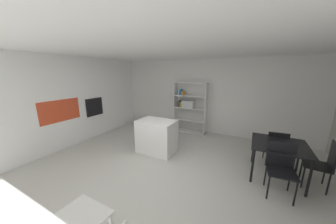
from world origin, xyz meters
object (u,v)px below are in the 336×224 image
at_px(dining_chair_far, 276,145).
at_px(dining_chair_near, 281,164).
at_px(dining_table, 279,147).
at_px(kitchen_island, 157,136).
at_px(built_in_oven, 94,107).
at_px(open_bookshelf, 189,106).
at_px(dining_chair_window_side, 324,162).
at_px(child_table, 81,221).

xyz_separation_m(dining_chair_far, dining_chair_near, (-0.02, -1.03, 0.04)).
bearing_deg(dining_table, kitchen_island, -176.23).
xyz_separation_m(built_in_oven, dining_chair_far, (5.28, 0.71, -0.54)).
relative_size(dining_chair_far, dining_chair_near, 0.92).
bearing_deg(open_bookshelf, dining_chair_window_side, -27.65).
height_order(dining_chair_far, dining_chair_near, dining_chair_near).
relative_size(built_in_oven, dining_table, 0.60).
height_order(built_in_oven, dining_table, built_in_oven).
xyz_separation_m(open_bookshelf, dining_chair_window_side, (3.36, -1.76, -0.44)).
distance_m(open_bookshelf, child_table, 4.66).
xyz_separation_m(kitchen_island, open_bookshelf, (0.18, 1.94, 0.54)).
relative_size(open_bookshelf, child_table, 2.98).
distance_m(dining_chair_far, dining_chair_window_side, 0.89).
bearing_deg(child_table, kitchen_island, 102.08).
distance_m(built_in_oven, kitchen_island, 2.52).
relative_size(dining_table, dining_chair_window_side, 1.07).
distance_m(built_in_oven, child_table, 4.08).
height_order(dining_table, dining_chair_far, dining_chair_far).
relative_size(built_in_oven, child_table, 1.00).
relative_size(open_bookshelf, dining_chair_near, 1.96).
relative_size(kitchen_island, dining_table, 1.00).
relative_size(kitchen_island, dining_chair_near, 1.09).
xyz_separation_m(open_bookshelf, dining_table, (2.64, -1.75, -0.31)).
xyz_separation_m(dining_table, dining_chair_window_side, (0.72, -0.01, -0.13)).
xyz_separation_m(kitchen_island, dining_chair_window_side, (3.55, 0.17, 0.10)).
xyz_separation_m(open_bookshelf, dining_chair_far, (2.65, -1.23, -0.48)).
distance_m(dining_table, dining_chair_far, 0.55).
bearing_deg(built_in_oven, dining_chair_far, 7.62).
relative_size(kitchen_island, child_table, 1.65).
height_order(kitchen_island, dining_chair_far, kitchen_island).
bearing_deg(dining_chair_far, built_in_oven, 0.87).
xyz_separation_m(kitchen_island, dining_chair_near, (2.82, -0.33, 0.10)).
bearing_deg(kitchen_island, dining_table, 3.77).
distance_m(open_bookshelf, dining_table, 3.18).
bearing_deg(kitchen_island, dining_chair_near, -6.60).
relative_size(open_bookshelf, dining_chair_far, 2.14).
height_order(dining_table, dining_chair_near, dining_chair_near).
distance_m(built_in_oven, dining_chair_near, 5.29).
relative_size(built_in_oven, dining_chair_near, 0.66).
bearing_deg(open_bookshelf, dining_chair_far, -24.88).
distance_m(kitchen_island, open_bookshelf, 2.02).
relative_size(dining_chair_near, dining_chair_window_side, 0.99).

